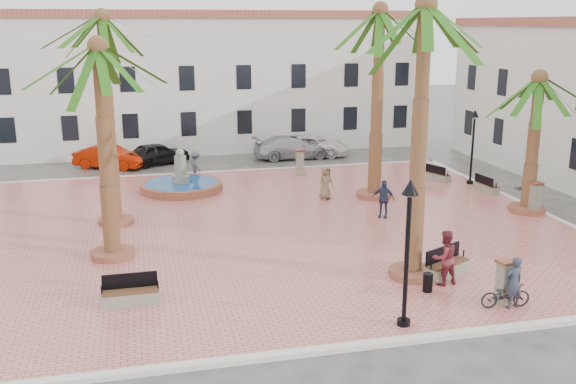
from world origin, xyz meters
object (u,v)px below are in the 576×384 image
at_px(lamppost_e, 473,134).
at_px(cyclist_b, 445,258).
at_px(palm_sw, 99,72).
at_px(bollard_e, 534,197).
at_px(bench_se, 447,268).
at_px(car_white, 313,145).
at_px(fountain, 181,185).
at_px(litter_bin, 428,282).
at_px(bicycle_a, 505,295).
at_px(pedestrian_east, 528,193).
at_px(lamppost_s, 408,228).
at_px(bollard_se, 505,281).
at_px(car_silver, 292,147).
at_px(palm_e, 538,97).
at_px(bench_e, 486,187).
at_px(car_red, 110,157).
at_px(palm_s, 425,36).
at_px(bollard_n, 300,162).
at_px(pedestrian_fountain_a, 326,183).
at_px(palm_nw, 103,39).
at_px(bench_ne, 436,176).
at_px(palm_ne, 380,31).
at_px(pedestrian_north, 196,165).
at_px(cyclist_a, 514,282).
at_px(pedestrian_fountain_b, 383,199).
at_px(bench_s, 131,296).

xyz_separation_m(lamppost_e, cyclist_b, (-7.84, -12.52, -1.80)).
height_order(palm_sw, bollard_e, palm_sw).
distance_m(bench_se, car_white, 22.04).
bearing_deg(fountain, cyclist_b, -62.41).
bearing_deg(litter_bin, cyclist_b, 30.12).
bearing_deg(bicycle_a, bollard_e, -32.45).
bearing_deg(pedestrian_east, cyclist_b, -52.47).
bearing_deg(lamppost_s, bollard_se, 11.07).
bearing_deg(car_white, palm_sw, 168.54).
bearing_deg(car_silver, bollard_e, -154.85).
distance_m(palm_e, bench_e, 6.34).
bearing_deg(pedestrian_east, car_red, -131.90).
height_order(bollard_e, litter_bin, bollard_e).
relative_size(palm_e, litter_bin, 10.45).
bearing_deg(cyclist_b, car_white, -103.65).
height_order(palm_sw, litter_bin, palm_sw).
height_order(palm_sw, bench_e, palm_sw).
distance_m(fountain, palm_s, 17.34).
bearing_deg(litter_bin, bollard_n, 89.87).
xyz_separation_m(palm_s, pedestrian_fountain_a, (-0.05, 10.42, -7.30)).
relative_size(lamppost_s, bollard_e, 2.93).
height_order(palm_nw, litter_bin, palm_nw).
distance_m(bench_ne, pedestrian_east, 6.70).
distance_m(bench_e, bollard_n, 10.40).
xyz_separation_m(bench_se, bench_e, (7.35, 10.09, -0.04)).
height_order(bollard_n, pedestrian_east, pedestrian_east).
relative_size(bench_e, cyclist_b, 0.88).
distance_m(palm_e, palm_ne, 7.81).
bearing_deg(bollard_e, bench_e, 90.24).
bearing_deg(bench_se, pedestrian_east, 15.68).
height_order(bench_e, pedestrian_north, pedestrian_north).
xyz_separation_m(palm_s, cyclist_a, (1.95, -3.09, -7.30)).
xyz_separation_m(fountain, pedestrian_fountain_b, (8.53, -7.01, 0.57)).
relative_size(bench_se, bench_ne, 1.14).
xyz_separation_m(palm_sw, pedestrian_fountain_a, (10.14, 6.04, -6.04)).
bearing_deg(pedestrian_east, bollard_e, -4.96).
height_order(bench_s, lamppost_s, lamppost_s).
height_order(bench_se, lamppost_s, lamppost_s).
relative_size(palm_nw, car_silver, 1.78).
relative_size(palm_e, lamppost_s, 1.50).
height_order(bench_se, pedestrian_north, pedestrian_north).
height_order(palm_sw, pedestrian_fountain_b, palm_sw).
relative_size(palm_sw, bicycle_a, 5.15).
distance_m(bench_e, car_red, 22.24).
relative_size(cyclist_a, pedestrian_east, 1.00).
distance_m(bench_ne, car_white, 10.16).
bearing_deg(car_silver, fountain, 131.74).
bearing_deg(bollard_e, palm_nw, 171.12).
height_order(palm_sw, car_red, palm_sw).
bearing_deg(car_silver, car_white, -69.11).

